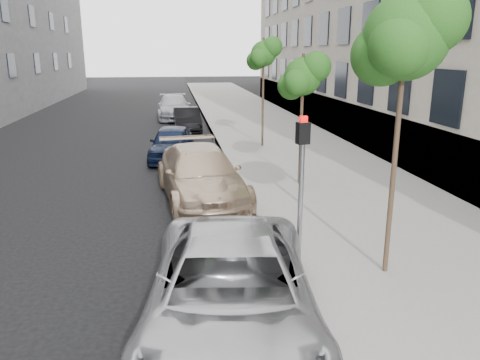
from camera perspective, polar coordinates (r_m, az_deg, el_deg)
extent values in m
plane|color=black|center=(7.92, -0.39, -18.14)|extent=(160.00, 160.00, 0.00)
cube|color=gray|center=(31.27, 1.42, 7.49)|extent=(6.40, 72.00, 0.14)
cube|color=#9E9B93|center=(30.91, -4.35, 7.36)|extent=(0.15, 72.00, 0.14)
cylinder|color=#38281C|center=(9.17, 18.50, 4.25)|extent=(0.10, 0.10, 5.17)
sphere|color=#155418|center=(9.02, 19.55, 16.07)|extent=(1.51, 1.51, 1.51)
sphere|color=#155418|center=(9.02, 22.40, 17.72)|extent=(1.21, 1.21, 1.21)
sphere|color=#155418|center=(9.11, 16.91, 14.37)|extent=(1.13, 1.13, 1.13)
cylinder|color=#38281C|center=(15.25, 7.48, 7.19)|extent=(0.10, 0.10, 4.17)
sphere|color=#155418|center=(15.12, 7.67, 12.40)|extent=(1.18, 1.18, 1.18)
sphere|color=#155418|center=(15.02, 9.24, 13.46)|extent=(0.95, 0.95, 0.95)
sphere|color=#155418|center=(15.30, 6.27, 11.35)|extent=(0.89, 0.89, 0.89)
cylinder|color=#38281C|center=(21.51, 2.82, 10.54)|extent=(0.10, 0.10, 4.83)
sphere|color=#155418|center=(21.43, 2.88, 15.11)|extent=(1.12, 1.12, 1.12)
sphere|color=#155418|center=(21.31, 3.96, 15.90)|extent=(0.90, 0.90, 0.90)
sphere|color=#155418|center=(21.63, 1.93, 14.33)|extent=(0.84, 0.84, 0.84)
cylinder|color=#939699|center=(9.44, 7.37, -3.12)|extent=(0.10, 0.10, 2.51)
cube|color=black|center=(9.09, 7.68, 5.68)|extent=(0.27, 0.22, 0.42)
cube|color=red|center=(9.04, 7.74, 7.37)|extent=(0.16, 0.12, 0.12)
imported|color=#B9BBBE|center=(7.41, -1.08, -13.56)|extent=(3.28, 5.93, 1.57)
imported|color=#C5AB8C|center=(14.05, -4.81, 0.61)|extent=(2.87, 5.73, 1.60)
imported|color=black|center=(19.68, -8.31, 4.49)|extent=(2.10, 4.26, 1.40)
imported|color=black|center=(26.63, -6.50, 7.30)|extent=(1.54, 4.07, 1.33)
imported|color=#A3A5AB|center=(31.92, -8.05, 8.77)|extent=(2.27, 5.34, 1.53)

